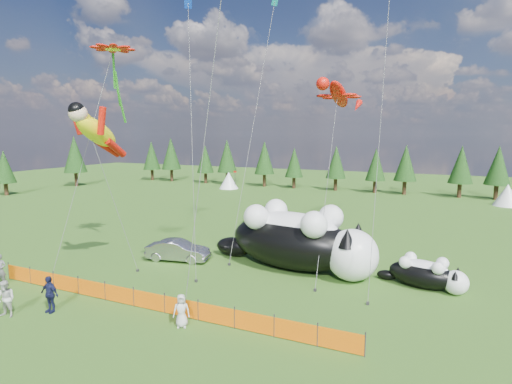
# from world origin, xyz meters

# --- Properties ---
(ground) EXTENTS (160.00, 160.00, 0.00)m
(ground) POSITION_xyz_m (0.00, 0.00, 0.00)
(ground) COLOR #193D0B
(ground) RESTS_ON ground
(safety_fence) EXTENTS (22.06, 0.06, 1.10)m
(safety_fence) POSITION_xyz_m (0.00, -3.00, 0.50)
(safety_fence) COLOR #262626
(safety_fence) RESTS_ON ground
(tree_line) EXTENTS (90.00, 4.00, 8.00)m
(tree_line) POSITION_xyz_m (0.00, 45.00, 4.00)
(tree_line) COLOR black
(tree_line) RESTS_ON ground
(festival_tents) EXTENTS (50.00, 3.20, 2.80)m
(festival_tents) POSITION_xyz_m (11.00, 40.00, 1.40)
(festival_tents) COLOR white
(festival_tents) RESTS_ON ground
(cat_large) EXTENTS (12.17, 5.69, 4.41)m
(cat_large) POSITION_xyz_m (5.15, 6.24, 2.10)
(cat_large) COLOR black
(cat_large) RESTS_ON ground
(cat_small) EXTENTS (5.19, 2.62, 1.89)m
(cat_small) POSITION_xyz_m (13.14, 6.10, 0.90)
(cat_small) COLOR black
(cat_small) RESTS_ON ground
(car) EXTENTS (4.79, 2.47, 1.50)m
(car) POSITION_xyz_m (-3.41, 4.48, 0.75)
(car) COLOR #A2A2A6
(car) RESTS_ON ground
(spectator_a) EXTENTS (0.85, 0.76, 1.95)m
(spectator_a) POSITION_xyz_m (-10.41, -3.91, 0.97)
(spectator_a) COLOR #5B5B60
(spectator_a) RESTS_ON ground
(spectator_b) EXTENTS (1.00, 0.70, 1.88)m
(spectator_b) POSITION_xyz_m (-5.98, -6.57, 0.94)
(spectator_b) COLOR beige
(spectator_b) RESTS_ON ground
(spectator_c) EXTENTS (1.14, 0.60, 1.93)m
(spectator_c) POSITION_xyz_m (-4.49, -5.27, 0.96)
(spectator_c) COLOR #15193C
(spectator_c) RESTS_ON ground
(spectator_e) EXTENTS (0.93, 0.81, 1.61)m
(spectator_e) POSITION_xyz_m (2.61, -3.86, 0.81)
(spectator_e) COLOR beige
(spectator_e) RESTS_ON ground
(superhero_kite) EXTENTS (4.43, 4.74, 11.24)m
(superhero_kite) POSITION_xyz_m (-5.91, -0.10, 9.23)
(superhero_kite) COLOR #FFF00D
(superhero_kite) RESTS_ON ground
(gecko_kite) EXTENTS (3.43, 13.51, 15.73)m
(gecko_kite) POSITION_xyz_m (6.07, 13.04, 12.13)
(gecko_kite) COLOR red
(gecko_kite) RESTS_ON ground
(flower_kite) EXTENTS (3.34, 6.95, 15.53)m
(flower_kite) POSITION_xyz_m (-6.88, 2.66, 14.57)
(flower_kite) COLOR red
(flower_kite) RESTS_ON ground
(diamond_kite_a) EXTENTS (4.52, 6.32, 19.78)m
(diamond_kite_a) POSITION_xyz_m (-3.63, 6.91, 17.41)
(diamond_kite_a) COLOR #0C34B7
(diamond_kite_a) RESTS_ON ground
(diamond_kite_c) EXTENTS (2.57, 1.01, 16.27)m
(diamond_kite_c) POSITION_xyz_m (4.25, -2.63, 14.70)
(diamond_kite_c) COLOR #0C34B7
(diamond_kite_c) RESTS_ON ground
(diamond_kite_d) EXTENTS (0.74, 9.49, 21.82)m
(diamond_kite_d) POSITION_xyz_m (0.31, 13.38, 18.79)
(diamond_kite_d) COLOR #0B8989
(diamond_kite_d) RESTS_ON ground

